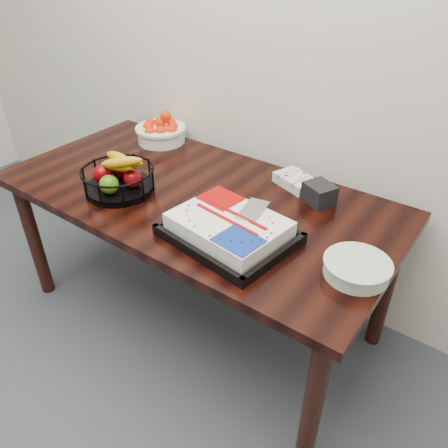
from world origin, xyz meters
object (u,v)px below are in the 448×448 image
Objects in this scene: table at (195,209)px; tangerine_bowl at (161,129)px; fruit_basket at (118,177)px; plate_stack at (357,268)px; napkin_box at (319,194)px; cake_tray at (229,228)px.

table is 6.58× the size of tangerine_bowl.
plate_stack is (1.07, 0.08, -0.04)m from fruit_basket.
fruit_basket is at bearing -150.14° from napkin_box.
plate_stack is at bearing 9.81° from cake_tray.
tangerine_bowl reaches higher than table.
tangerine_bowl is at bearing 146.97° from table.
table is at bearing -33.03° from tangerine_bowl.
tangerine_bowl reaches higher than napkin_box.
table is 5.64× the size of fruit_basket.
fruit_basket is 2.64× the size of napkin_box.
tangerine_bowl is 2.26× the size of napkin_box.
tangerine_bowl reaches higher than plate_stack.
cake_tray is at bearing -109.66° from napkin_box.
napkin_box is at bearing -4.62° from tangerine_bowl.
cake_tray is 1.84× the size of tangerine_bowl.
cake_tray is at bearing -0.31° from fruit_basket.
cake_tray reaches higher than napkin_box.
tangerine_bowl is 0.86× the size of fruit_basket.
plate_stack reaches higher than table.
napkin_box is at bearing 70.34° from cake_tray.
cake_tray reaches higher than table.
tangerine_bowl is (-0.50, 0.33, 0.16)m from table.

